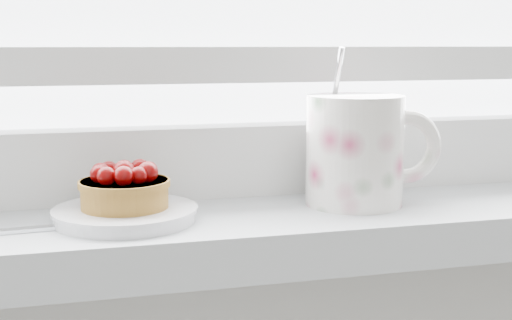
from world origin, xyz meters
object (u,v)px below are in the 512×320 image
object	(u,v)px
saucer	(125,214)
raspberry_tart	(125,187)
floral_mug	(358,148)
fork	(59,227)

from	to	relation	value
saucer	raspberry_tart	xyz separation A→B (m)	(0.00, -0.00, 0.02)
floral_mug	fork	distance (m)	0.28
saucer	floral_mug	bearing A→B (deg)	2.55
raspberry_tart	fork	world-z (taller)	raspberry_tart
saucer	fork	size ratio (longest dim) A/B	0.64
fork	floral_mug	bearing A→B (deg)	4.42
raspberry_tart	fork	size ratio (longest dim) A/B	0.40
saucer	raspberry_tart	distance (m)	0.02
raspberry_tart	floral_mug	xyz separation A→B (m)	(0.22, 0.01, 0.02)
floral_mug	saucer	bearing A→B (deg)	-177.45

